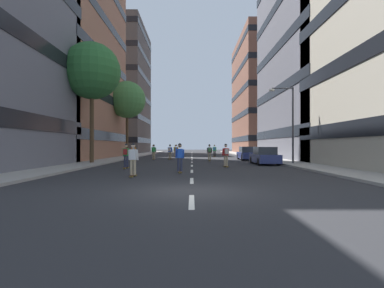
# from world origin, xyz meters

# --- Properties ---
(ground_plane) EXTENTS (161.94, 161.94, 0.00)m
(ground_plane) POSITION_xyz_m (0.00, 26.99, 0.00)
(ground_plane) COLOR #28282B
(sidewalk_left) EXTENTS (2.76, 74.22, 0.14)m
(sidewalk_left) POSITION_xyz_m (-8.91, 30.36, 0.07)
(sidewalk_left) COLOR #9E9991
(sidewalk_left) RESTS_ON ground_plane
(sidewalk_right) EXTENTS (2.76, 74.22, 0.14)m
(sidewalk_right) POSITION_xyz_m (8.91, 30.36, 0.07)
(sidewalk_right) COLOR #9E9991
(sidewalk_right) RESTS_ON ground_plane
(lane_markings) EXTENTS (0.16, 62.20, 0.01)m
(lane_markings) POSITION_xyz_m (0.00, 28.00, 0.00)
(lane_markings) COLOR silver
(lane_markings) RESTS_ON ground_plane
(building_left_mid) EXTENTS (16.77, 19.23, 36.97)m
(building_left_mid) POSITION_xyz_m (-18.62, 24.88, 18.58)
(building_left_mid) COLOR #9E6B51
(building_left_mid) RESTS_ON ground_plane
(building_left_far) EXTENTS (16.77, 17.83, 27.48)m
(building_left_far) POSITION_xyz_m (-18.62, 53.08, 13.83)
(building_left_far) COLOR #4C4744
(building_left_far) RESTS_ON ground_plane
(building_right_mid) EXTENTS (16.77, 20.46, 31.07)m
(building_right_mid) POSITION_xyz_m (18.62, 24.88, 15.63)
(building_right_mid) COLOR slate
(building_right_mid) RESTS_ON ground_plane
(building_right_far) EXTENTS (16.77, 22.00, 25.18)m
(building_right_far) POSITION_xyz_m (18.62, 53.08, 12.68)
(building_right_far) COLOR brown
(building_right_far) RESTS_ON ground_plane
(parked_car_near) EXTENTS (1.82, 4.40, 1.52)m
(parked_car_near) POSITION_xyz_m (6.34, 22.58, 0.70)
(parked_car_near) COLOR navy
(parked_car_near) RESTS_ON ground_plane
(parked_car_mid) EXTENTS (1.82, 4.40, 1.52)m
(parked_car_mid) POSITION_xyz_m (6.34, 14.77, 0.70)
(parked_car_mid) COLOR navy
(parked_car_mid) RESTS_ON ground_plane
(street_tree_near) EXTENTS (5.06, 5.06, 10.34)m
(street_tree_near) POSITION_xyz_m (-8.91, 29.31, 7.92)
(street_tree_near) COLOR #4C3823
(street_tree_near) RESTS_ON sidewalk_left
(street_tree_mid) EXTENTS (5.04, 5.04, 10.68)m
(street_tree_mid) POSITION_xyz_m (-8.91, 15.30, 8.27)
(street_tree_mid) COLOR #4C3823
(street_tree_mid) RESTS_ON sidewalk_left
(streetlamp_right) EXTENTS (2.13, 0.30, 6.50)m
(streetlamp_right) POSITION_xyz_m (8.27, 14.27, 4.14)
(streetlamp_right) COLOR #3F3F44
(streetlamp_right) RESTS_ON sidewalk_right
(skater_0) EXTENTS (0.55, 0.91, 1.78)m
(skater_0) POSITION_xyz_m (-3.08, 4.74, 0.98)
(skater_0) COLOR brown
(skater_0) RESTS_ON ground_plane
(skater_1) EXTENTS (0.53, 0.90, 1.78)m
(skater_1) POSITION_xyz_m (-4.51, 23.79, 0.98)
(skater_1) COLOR brown
(skater_1) RESTS_ON ground_plane
(skater_2) EXTENTS (0.55, 0.92, 1.78)m
(skater_2) POSITION_xyz_m (-0.72, 6.96, 0.98)
(skater_2) COLOR brown
(skater_2) RESTS_ON ground_plane
(skater_3) EXTENTS (0.56, 0.92, 1.78)m
(skater_3) POSITION_xyz_m (-2.42, 31.91, 1.02)
(skater_3) COLOR brown
(skater_3) RESTS_ON ground_plane
(skater_4) EXTENTS (0.56, 0.92, 1.78)m
(skater_4) POSITION_xyz_m (-5.96, 33.98, 0.98)
(skater_4) COLOR brown
(skater_4) RESTS_ON ground_plane
(skater_5) EXTENTS (0.57, 0.92, 1.78)m
(skater_5) POSITION_xyz_m (-6.35, 21.05, 1.02)
(skater_5) COLOR brown
(skater_5) RESTS_ON ground_plane
(skater_6) EXTENTS (0.56, 0.92, 1.78)m
(skater_6) POSITION_xyz_m (-2.17, 29.98, 1.02)
(skater_6) COLOR brown
(skater_6) RESTS_ON ground_plane
(skater_7) EXTENTS (0.57, 0.92, 1.78)m
(skater_7) POSITION_xyz_m (2.60, 11.60, 1.02)
(skater_7) COLOR brown
(skater_7) RESTS_ON ground_plane
(skater_8) EXTENTS (0.56, 0.92, 1.78)m
(skater_8) POSITION_xyz_m (3.19, 30.48, 1.02)
(skater_8) COLOR brown
(skater_8) RESTS_ON ground_plane
(skater_9) EXTENTS (0.57, 0.92, 1.78)m
(skater_9) POSITION_xyz_m (-2.60, 23.80, 1.02)
(skater_9) COLOR brown
(skater_9) RESTS_ON ground_plane
(skater_10) EXTENTS (0.53, 0.90, 1.78)m
(skater_10) POSITION_xyz_m (1.87, 20.24, 1.02)
(skater_10) COLOR brown
(skater_10) RESTS_ON ground_plane
(skater_11) EXTENTS (0.55, 0.92, 1.78)m
(skater_11) POSITION_xyz_m (-4.71, 10.21, 1.02)
(skater_11) COLOR brown
(skater_11) RESTS_ON ground_plane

